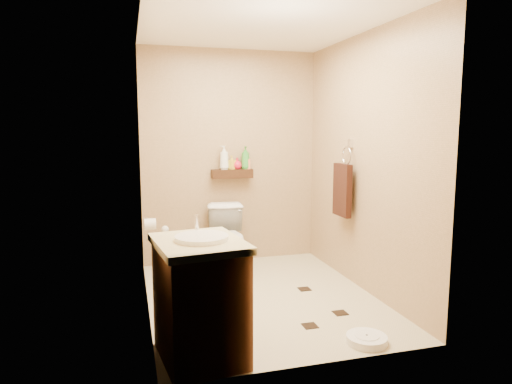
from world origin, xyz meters
name	(u,v)px	position (x,y,z in m)	size (l,w,h in m)	color
ground	(261,297)	(0.00, 0.00, 0.00)	(2.50, 2.50, 0.00)	#C7B792
wall_back	(230,157)	(0.00, 1.25, 1.20)	(2.00, 0.04, 2.40)	tan
wall_front	(318,181)	(0.00, -1.25, 1.20)	(2.00, 0.04, 2.40)	tan
wall_left	(144,168)	(-1.00, 0.00, 1.20)	(0.04, 2.50, 2.40)	tan
wall_right	(364,163)	(1.00, 0.00, 1.20)	(0.04, 2.50, 2.40)	tan
ceiling	(262,23)	(0.00, 0.00, 2.40)	(2.00, 2.50, 0.02)	white
wall_shelf	(232,174)	(0.00, 1.17, 1.02)	(0.46, 0.14, 0.10)	#3C2310
floor_accents	(268,298)	(0.05, -0.04, 0.00)	(1.12, 1.38, 0.01)	black
toilet	(228,239)	(-0.12, 0.83, 0.35)	(0.39, 0.69, 0.70)	white
vanity	(200,298)	(-0.70, -0.95, 0.42)	(0.62, 0.72, 0.93)	brown
bathroom_scale	(367,339)	(0.47, -1.07, 0.03)	(0.31, 0.31, 0.06)	white
toilet_brush	(166,254)	(-0.77, 1.07, 0.17)	(0.11, 0.11, 0.49)	#175F5F
towel_ring	(343,187)	(0.91, 0.25, 0.95)	(0.12, 0.30, 0.76)	silver
toilet_paper	(150,224)	(-0.94, 0.65, 0.60)	(0.12, 0.11, 0.12)	white
bottle_a	(224,158)	(-0.09, 1.17, 1.20)	(0.10, 0.10, 0.27)	white
bottle_b	(232,162)	(0.00, 1.17, 1.15)	(0.07, 0.07, 0.16)	gold
bottle_c	(237,163)	(0.06, 1.17, 1.14)	(0.10, 0.10, 0.13)	red
bottle_d	(245,158)	(0.16, 1.17, 1.20)	(0.10, 0.10, 0.26)	green
bottle_e	(247,162)	(0.17, 1.17, 1.15)	(0.07, 0.08, 0.17)	#F17A50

